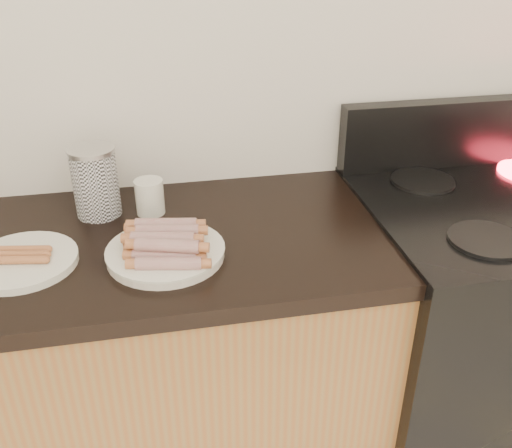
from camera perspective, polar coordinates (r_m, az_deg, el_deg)
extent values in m
cube|color=silver|center=(1.56, -5.84, 17.83)|extent=(4.00, 0.04, 2.60)
cube|color=black|center=(1.90, 21.29, -10.59)|extent=(0.76, 0.65, 0.90)
cube|color=black|center=(1.66, 24.04, 1.74)|extent=(0.76, 0.65, 0.01)
cube|color=black|center=(1.84, 19.97, 8.63)|extent=(0.76, 0.06, 0.20)
cylinder|color=black|center=(1.44, 22.08, -1.47)|extent=(0.18, 0.18, 0.01)
cylinder|color=black|center=(1.70, 16.33, 4.18)|extent=(0.18, 0.18, 0.01)
cylinder|color=silver|center=(1.32, -9.01, -2.95)|extent=(0.30, 0.30, 0.02)
cylinder|color=white|center=(1.37, -22.35, -3.47)|extent=(0.29, 0.29, 0.02)
cylinder|color=maroon|center=(1.23, -8.88, -3.95)|extent=(0.14, 0.06, 0.03)
cylinder|color=maroon|center=(1.26, -8.97, -3.17)|extent=(0.14, 0.06, 0.03)
cylinder|color=maroon|center=(1.29, -9.05, -2.42)|extent=(0.14, 0.06, 0.03)
cylinder|color=maroon|center=(1.32, -9.12, -1.70)|extent=(0.14, 0.06, 0.03)
cylinder|color=maroon|center=(1.34, -9.20, -1.02)|extent=(0.14, 0.06, 0.03)
cylinder|color=maroon|center=(1.37, -9.27, -0.36)|extent=(0.14, 0.06, 0.03)
cylinder|color=maroon|center=(1.25, -9.06, -2.17)|extent=(0.14, 0.06, 0.03)
cylinder|color=maroon|center=(1.28, -9.14, -1.44)|extent=(0.14, 0.06, 0.03)
cylinder|color=maroon|center=(1.30, -9.21, -0.73)|extent=(0.14, 0.06, 0.03)
cylinder|color=maroon|center=(1.33, -9.28, -0.06)|extent=(0.14, 0.06, 0.03)
cylinder|color=#BC6C4E|center=(1.35, -22.63, -3.34)|extent=(0.12, 0.04, 0.02)
cylinder|color=#BC6C4E|center=(1.37, -22.48, -2.84)|extent=(0.12, 0.04, 0.02)
cylinder|color=#BC6C4E|center=(1.39, -22.34, -2.36)|extent=(0.12, 0.04, 0.02)
cylinder|color=white|center=(1.51, -15.74, 3.88)|extent=(0.11, 0.11, 0.17)
cylinder|color=silver|center=(1.47, -16.20, 7.09)|extent=(0.12, 0.12, 0.01)
cylinder|color=white|center=(1.50, -10.58, 2.68)|extent=(0.09, 0.09, 0.09)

